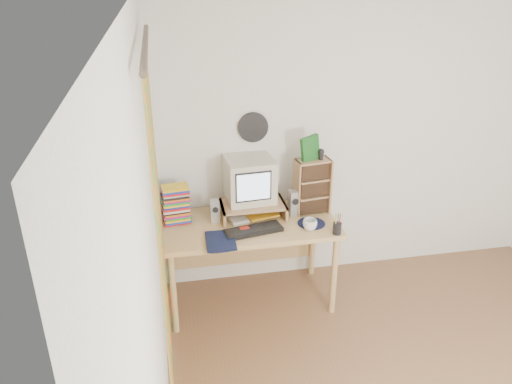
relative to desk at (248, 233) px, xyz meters
name	(u,v)px	position (x,y,z in m)	size (l,w,h in m)	color
back_wall	(359,141)	(1.03, 0.31, 0.63)	(3.50, 3.50, 0.00)	white
left_wall	(153,277)	(-0.72, -1.44, 0.63)	(3.50, 3.50, 0.00)	white
curtain	(161,244)	(-0.68, -0.96, 0.53)	(2.20, 2.20, 0.00)	orange
wall_disc	(253,127)	(0.10, 0.29, 0.81)	(0.25, 0.25, 0.02)	black
desk	(248,233)	(0.00, 0.00, 0.00)	(1.40, 0.70, 0.75)	tan
monitor_riser	(253,206)	(0.05, 0.04, 0.23)	(0.52, 0.30, 0.12)	tan
crt_monitor	(250,181)	(0.04, 0.09, 0.43)	(0.37, 0.37, 0.35)	beige
speaker_left	(215,211)	(-0.26, 0.01, 0.23)	(0.07, 0.07, 0.19)	#B4B5B9
speaker_right	(294,203)	(0.38, 0.00, 0.24)	(0.08, 0.08, 0.22)	#B4B5B9
keyboard	(253,230)	(0.00, -0.22, 0.15)	(0.45, 0.15, 0.03)	black
dvd_stack	(176,205)	(-0.57, 0.06, 0.28)	(0.21, 0.15, 0.29)	brown
cd_rack	(312,186)	(0.54, 0.03, 0.37)	(0.28, 0.15, 0.46)	tan
mug	(310,225)	(0.44, -0.26, 0.18)	(0.11, 0.11, 0.09)	white
diary	(206,241)	(-0.37, -0.33, 0.16)	(0.27, 0.20, 0.05)	#0E1535
mousepad	(311,223)	(0.48, -0.17, 0.14)	(0.22, 0.22, 0.00)	black
pen_cup	(337,226)	(0.63, -0.37, 0.20)	(0.07, 0.07, 0.13)	black
papers	(251,215)	(0.03, 0.03, 0.15)	(0.29, 0.21, 0.04)	beige
red_box	(244,230)	(-0.06, -0.21, 0.15)	(0.07, 0.05, 0.04)	red
game_box	(310,148)	(0.51, 0.03, 0.70)	(0.16, 0.03, 0.20)	#19591F
webcam	(321,154)	(0.60, 0.03, 0.64)	(0.05, 0.05, 0.09)	black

